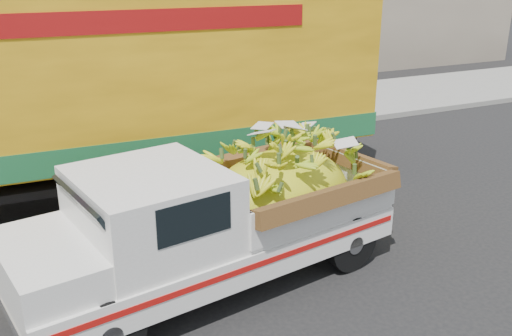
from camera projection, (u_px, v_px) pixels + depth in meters
name	position (u px, v px, depth m)	size (l,w,h in m)	color
curb	(24.00, 164.00, 12.39)	(60.00, 0.25, 0.15)	gray
sidewalk	(17.00, 139.00, 14.18)	(60.00, 4.00, 0.14)	gray
pickup_truck	(234.00, 212.00, 7.81)	(5.45, 2.77, 1.82)	black
semi_trailer	(52.00, 91.00, 9.82)	(12.02, 2.88, 3.80)	black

